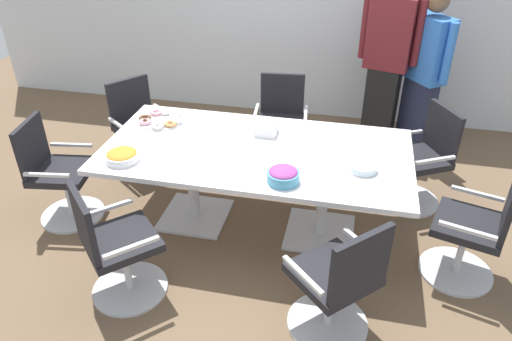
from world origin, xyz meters
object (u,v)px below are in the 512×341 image
at_px(office_chair_3, 115,250).
at_px(person_standing_1, 424,73).
at_px(conference_table, 256,163).
at_px(office_chair_2, 58,177).
at_px(napkin_pile, 266,129).
at_px(office_chair_0, 281,127).
at_px(office_chair_5, 475,233).
at_px(office_chair_4, 338,285).
at_px(office_chair_6, 421,163).
at_px(plate_stack, 363,167).
at_px(office_chair_1, 141,132).
at_px(person_standing_0, 387,59).
at_px(snack_bowl_chips_orange, 122,156).
at_px(donut_platter, 161,119).
at_px(snack_bowl_candy_mix, 283,175).

height_order(office_chair_3, person_standing_1, person_standing_1).
relative_size(conference_table, office_chair_2, 2.64).
distance_m(office_chair_2, napkin_pile, 1.81).
height_order(office_chair_0, office_chair_3, same).
height_order(office_chair_5, person_standing_1, person_standing_1).
distance_m(office_chair_4, office_chair_5, 1.17).
xyz_separation_m(office_chair_6, plate_stack, (-0.52, -0.82, 0.37)).
distance_m(office_chair_1, office_chair_3, 1.76).
xyz_separation_m(office_chair_5, plate_stack, (-0.83, 0.11, 0.37)).
distance_m(office_chair_2, office_chair_4, 2.52).
bearing_deg(office_chair_2, office_chair_1, 151.18).
relative_size(person_standing_0, napkin_pile, 10.67).
distance_m(person_standing_0, person_standing_1, 0.39).
bearing_deg(plate_stack, office_chair_2, -178.11).
height_order(office_chair_0, office_chair_5, same).
xyz_separation_m(office_chair_5, person_standing_1, (-0.29, 1.93, 0.47)).
bearing_deg(conference_table, plate_stack, -10.29).
bearing_deg(snack_bowl_chips_orange, person_standing_1, 41.87).
bearing_deg(office_chair_4, plate_stack, 39.06).
xyz_separation_m(person_standing_1, napkin_pile, (-1.34, -1.41, -0.08)).
relative_size(office_chair_2, person_standing_0, 0.49).
bearing_deg(napkin_pile, office_chair_4, -60.46).
bearing_deg(office_chair_4, donut_platter, 96.90).
height_order(office_chair_1, donut_platter, office_chair_1).
xyz_separation_m(office_chair_0, office_chair_1, (-1.33, -0.41, 0.00)).
height_order(office_chair_1, napkin_pile, office_chair_1).
distance_m(office_chair_3, donut_platter, 1.34).
bearing_deg(donut_platter, snack_bowl_candy_mix, -30.93).
relative_size(conference_table, person_standing_0, 1.29).
distance_m(conference_table, office_chair_5, 1.69).
distance_m(office_chair_0, plate_stack, 1.54).
xyz_separation_m(snack_bowl_chips_orange, plate_stack, (1.77, 0.24, -0.01)).
bearing_deg(snack_bowl_candy_mix, plate_stack, 26.30).
height_order(person_standing_1, napkin_pile, person_standing_1).
bearing_deg(office_chair_6, office_chair_2, 78.29).
bearing_deg(conference_table, office_chair_1, 152.32).
distance_m(person_standing_1, plate_stack, 1.90).
height_order(office_chair_4, snack_bowl_chips_orange, office_chair_4).
relative_size(office_chair_4, office_chair_5, 1.00).
xyz_separation_m(office_chair_0, office_chair_4, (0.73, -2.09, 0.00)).
xyz_separation_m(office_chair_1, donut_platter, (0.42, -0.40, 0.36)).
xyz_separation_m(office_chair_5, person_standing_0, (-0.67, 1.96, 0.58)).
bearing_deg(office_chair_0, person_standing_0, -154.56).
bearing_deg(office_chair_0, office_chair_5, 134.55).
distance_m(office_chair_4, office_chair_6, 1.77).
height_order(person_standing_0, person_standing_1, person_standing_0).
distance_m(snack_bowl_candy_mix, donut_platter, 1.39).
height_order(office_chair_5, napkin_pile, office_chair_5).
bearing_deg(snack_bowl_candy_mix, office_chair_2, 174.59).
distance_m(office_chair_3, snack_bowl_chips_orange, 0.72).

